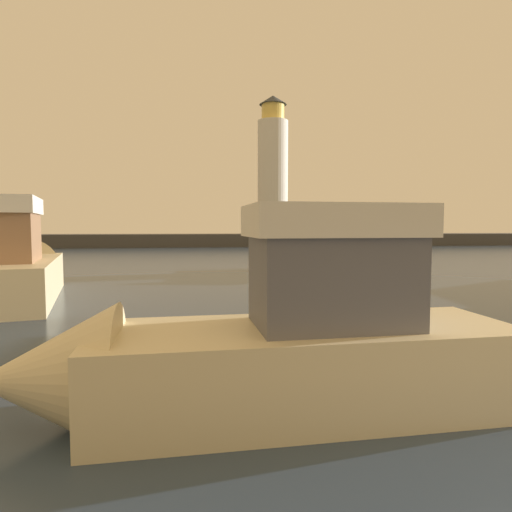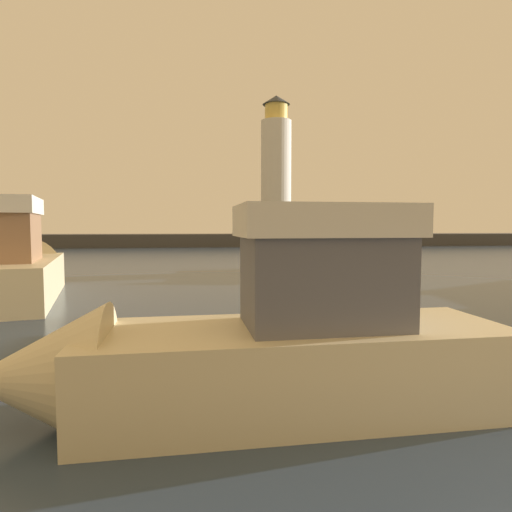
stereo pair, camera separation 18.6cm
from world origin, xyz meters
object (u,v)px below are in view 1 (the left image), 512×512
at_px(motorboat_1, 285,262).
at_px(motorboat_3, 252,348).
at_px(motorboat_2, 18,267).
at_px(lighthouse, 273,169).

xyz_separation_m(motorboat_1, motorboat_3, (-3.51, -15.53, 0.23)).
relative_size(motorboat_2, motorboat_3, 1.34).
bearing_deg(lighthouse, motorboat_3, -99.97).
relative_size(lighthouse, motorboat_2, 1.81).
relative_size(motorboat_1, motorboat_2, 0.74).
height_order(motorboat_2, motorboat_3, motorboat_2).
xyz_separation_m(lighthouse, motorboat_1, (-4.74, -31.43, -8.60)).
bearing_deg(motorboat_3, motorboat_2, 123.10).
relative_size(lighthouse, motorboat_1, 2.46).
distance_m(lighthouse, motorboat_2, 40.32).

